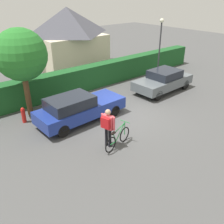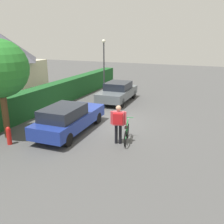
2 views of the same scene
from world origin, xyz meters
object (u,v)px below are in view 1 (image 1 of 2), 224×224
person_rider (108,125)px  fire_hydrant (23,115)px  street_lamp (160,42)px  tree_kerbside (21,55)px  parked_car_near (79,108)px  parked_car_far (163,80)px  bicycle (118,139)px

person_rider → fire_hydrant: 4.79m
person_rider → street_lamp: street_lamp is taller
person_rider → tree_kerbside: (-1.27, 5.05, 2.11)m
parked_car_near → parked_car_far: parked_car_near is taller
parked_car_near → person_rider: 2.72m
bicycle → person_rider: size_ratio=0.96×
parked_car_near → bicycle: bearing=-89.6°
parked_car_far → tree_kerbside: bearing=163.7°
person_rider → parked_car_far: bearing=21.5°
street_lamp → parked_car_far: bearing=-130.1°
bicycle → person_rider: person_rider is taller
parked_car_far → tree_kerbside: (-8.10, 2.36, 2.44)m
street_lamp → fire_hydrant: size_ratio=5.30×
tree_kerbside → street_lamp: bearing=-3.9°
parked_car_near → street_lamp: street_lamp is taller
street_lamp → fire_hydrant: bearing=-179.7°
fire_hydrant → tree_kerbside: bearing=48.7°
parked_car_far → bicycle: size_ratio=2.55×
tree_kerbside → bicycle: bearing=-73.2°
bicycle → street_lamp: (7.94, 4.67, 2.39)m
person_rider → street_lamp: 9.52m
parked_car_near → person_rider: (-0.31, -2.68, 0.33)m
person_rider → street_lamp: bearing=28.0°
parked_car_far → person_rider: (-6.83, -2.69, 0.34)m
parked_car_far → street_lamp: street_lamp is taller
person_rider → fire_hydrant: person_rider is taller
parked_car_near → street_lamp: size_ratio=1.08×
tree_kerbside → fire_hydrant: bearing=-131.3°
fire_hydrant → bicycle: bearing=-64.4°
bicycle → street_lamp: street_lamp is taller
person_rider → fire_hydrant: (-1.89, 4.35, -0.65)m
bicycle → person_rider: (-0.33, 0.27, 0.68)m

